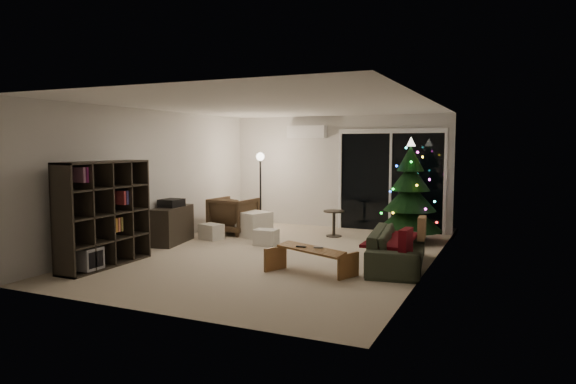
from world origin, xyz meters
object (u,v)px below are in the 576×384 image
at_px(bookshelf, 94,213).
at_px(sofa, 397,248).
at_px(christmas_tree, 410,190).
at_px(coffee_table, 311,261).
at_px(armchair, 234,215).
at_px(media_cabinet, 172,225).

height_order(bookshelf, sofa, bookshelf).
distance_m(bookshelf, sofa, 4.69).
bearing_deg(sofa, bookshelf, 104.96).
bearing_deg(christmas_tree, sofa, -83.73).
relative_size(sofa, coffee_table, 1.63).
distance_m(bookshelf, christmas_tree, 5.64).
relative_size(bookshelf, christmas_tree, 0.81).
distance_m(bookshelf, armchair, 3.40).
distance_m(coffee_table, christmas_tree, 3.28).
xyz_separation_m(bookshelf, coffee_table, (3.26, 0.83, -0.62)).
bearing_deg(christmas_tree, armchair, -170.82).
relative_size(bookshelf, media_cabinet, 1.46).
distance_m(armchair, coffee_table, 3.71).
height_order(media_cabinet, sofa, media_cabinet).
bearing_deg(bookshelf, coffee_table, 29.54).
xyz_separation_m(bookshelf, sofa, (4.30, 1.79, -0.52)).
height_order(media_cabinet, armchair, armchair).
relative_size(media_cabinet, coffee_table, 0.93).
xyz_separation_m(armchair, coffee_table, (2.73, -2.50, -0.19)).
distance_m(armchair, sofa, 4.08).
relative_size(coffee_table, christmas_tree, 0.59).
distance_m(bookshelf, media_cabinet, 1.98).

